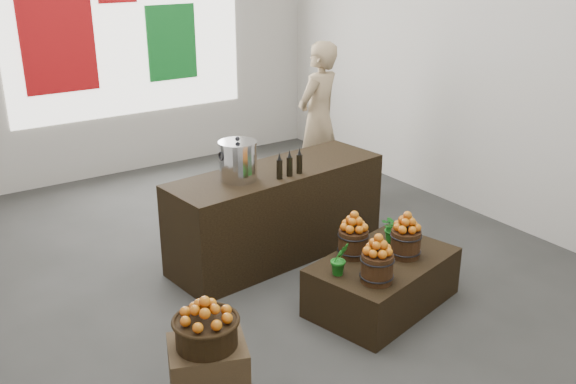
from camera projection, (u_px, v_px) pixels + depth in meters
ground at (248, 273)px, 6.14m from camera, size 7.00×7.00×0.00m
back_wall at (104, 24)px, 8.12m from camera, size 6.00×0.04×4.00m
back_opening at (127, 22)px, 8.27m from camera, size 3.20×0.02×2.40m
deco_red_left at (57, 36)px, 7.82m from camera, size 0.90×0.04×1.40m
deco_green_right at (172, 42)px, 8.68m from camera, size 0.70×0.04×1.00m
crate at (209, 377)px, 4.27m from camera, size 0.62×0.56×0.50m
wicker_basket at (206, 333)px, 4.15m from camera, size 0.40×0.40×0.18m
apples_in_basket at (205, 309)px, 4.08m from camera, size 0.31×0.31×0.17m
display_table at (383, 282)px, 5.54m from camera, size 1.43×1.06×0.44m
apple_bucket_front_left at (377, 268)px, 5.05m from camera, size 0.26×0.26×0.24m
apples_in_bucket_front_left at (378, 245)px, 4.98m from camera, size 0.19×0.19×0.17m
apple_bucket_front_right at (405, 243)px, 5.47m from camera, size 0.26×0.26×0.24m
apples_in_bucket_front_right at (407, 222)px, 5.39m from camera, size 0.19×0.19×0.17m
apple_bucket_rear at (353, 243)px, 5.47m from camera, size 0.26×0.26×0.24m
apples_in_bucket_rear at (354, 221)px, 5.40m from camera, size 0.19×0.19×0.17m
herb_garnish_right at (394, 227)px, 5.73m from camera, size 0.25×0.22×0.27m
herb_garnish_left at (340, 259)px, 5.15m from camera, size 0.17×0.15×0.28m
counter at (277, 213)px, 6.35m from camera, size 2.30×0.95×0.91m
stock_pot_left at (238, 162)px, 5.85m from camera, size 0.35×0.35×0.35m
oil_cruets at (292, 162)px, 5.98m from camera, size 0.25×0.09×0.25m
shopper at (318, 119)px, 7.87m from camera, size 0.80×0.66×1.88m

